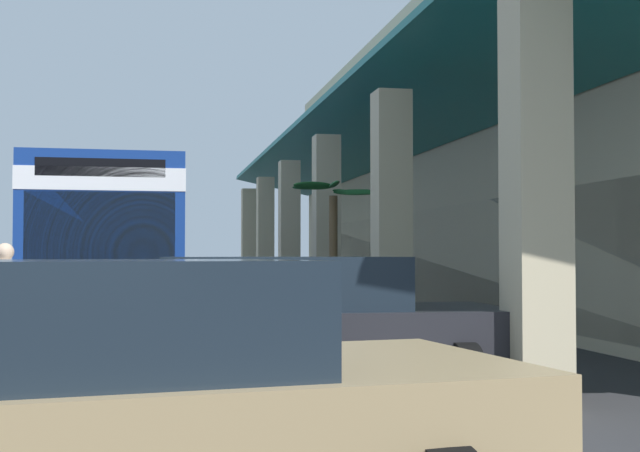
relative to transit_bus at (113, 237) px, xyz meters
name	(u,v)px	position (x,y,z in m)	size (l,w,h in m)	color
ground	(444,307)	(-3.96, 8.89, -1.85)	(120.00, 120.00, 0.00)	#2D2D30
curb_strip	(251,312)	(-1.99, 3.22, -1.79)	(37.62, 0.50, 0.12)	#9E998E
plaza_building	(608,160)	(-1.99, 12.85, 2.17)	(31.65, 14.18, 8.05)	#C6B793
transit_bus	(113,237)	(0.00, 0.00, 0.00)	(11.24, 2.93, 3.34)	navy
parked_sedan_tan	(77,407)	(14.60, 0.51, -1.10)	(2.81, 4.60, 1.47)	#9E845B
parked_sedan_charcoal	(295,325)	(10.09, 2.32, -1.10)	(2.54, 4.46, 1.47)	#232328
pedestrian	(4,302)	(7.86, -0.94, -0.94)	(0.55, 0.50, 1.63)	#38383D
potted_palm	(333,296)	(3.19, 4.19, -1.15)	(1.77, 1.72, 2.87)	#4C4742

